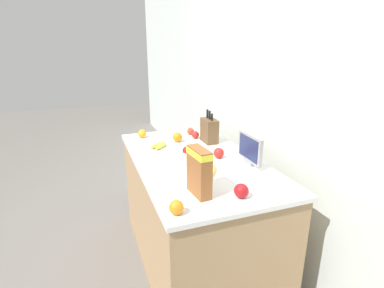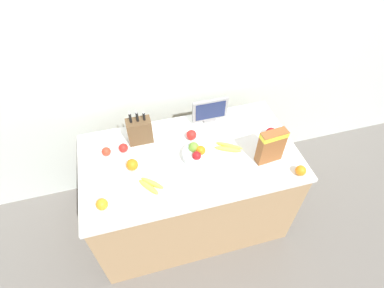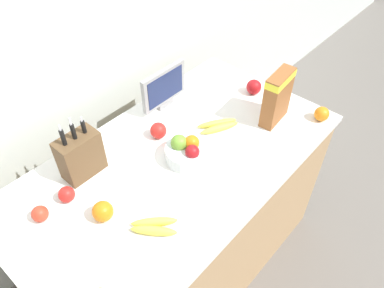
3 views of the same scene
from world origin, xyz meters
name	(u,v)px [view 3 (image 3 of 3)]	position (x,y,z in m)	size (l,w,h in m)	color
ground_plane	(180,259)	(0.00, 0.00, 0.00)	(14.00, 14.00, 0.00)	slate
wall_back	(71,32)	(0.00, 0.65, 1.30)	(9.00, 0.06, 2.60)	silver
counter	(178,217)	(0.00, 0.00, 0.45)	(1.58, 0.86, 0.90)	tan
knife_block	(80,155)	(-0.32, 0.25, 1.00)	(0.18, 0.10, 0.31)	brown
small_monitor	(164,88)	(0.25, 0.31, 1.01)	(0.28, 0.03, 0.22)	gray
cereal_box	(277,96)	(0.53, -0.17, 1.04)	(0.19, 0.09, 0.27)	brown
fruit_bowl	(188,151)	(0.04, -0.03, 0.94)	(0.21, 0.21, 0.12)	silver
banana_bunch_left	(218,126)	(0.29, -0.01, 0.91)	(0.21, 0.16, 0.03)	yellow
banana_bunch_right	(154,226)	(-0.32, -0.19, 0.91)	(0.17, 0.18, 0.04)	yellow
apple_leftmost	(254,87)	(0.65, 0.03, 0.94)	(0.08, 0.08, 0.08)	#A31419
apple_rightmost	(158,131)	(0.06, 0.17, 0.93)	(0.08, 0.08, 0.08)	red
apple_near_bananas	(40,214)	(-0.58, 0.17, 0.93)	(0.07, 0.07, 0.07)	red
apple_front	(67,194)	(-0.46, 0.18, 0.93)	(0.07, 0.07, 0.07)	red
orange_mid_left	(103,211)	(-0.41, -0.01, 0.94)	(0.08, 0.08, 0.08)	orange
orange_mid_right	(322,114)	(0.69, -0.36, 0.93)	(0.07, 0.07, 0.07)	orange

